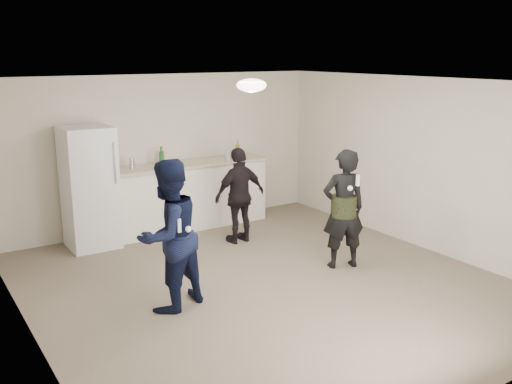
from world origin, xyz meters
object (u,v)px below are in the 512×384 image
fridge (89,188)px  woman (344,209)px  counter (190,196)px  shaker (132,164)px  man (169,236)px  spectator (240,195)px

fridge → woman: 3.71m
counter → shaker: bearing=179.1°
man → woman: bearing=157.8°
counter → fridge: (-1.67, -0.07, 0.38)m
counter → man: bearing=-120.7°
woman → spectator: woman is taller
counter → shaker: shaker is taller
woman → spectator: bearing=-51.2°
fridge → man: 2.58m
counter → man: 3.10m
spectator → man: bearing=36.7°
counter → shaker: size_ratio=15.29×
fridge → spectator: 2.22m
fridge → shaker: size_ratio=10.59×
counter → spectator: size_ratio=1.78×
shaker → woman: (1.88, -2.75, -0.37)m
counter → woman: 2.90m
counter → fridge: 1.71m
woman → counter: bearing=-53.3°
counter → shaker: 1.17m
fridge → woman: bearing=-45.9°
fridge → shaker: 0.76m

